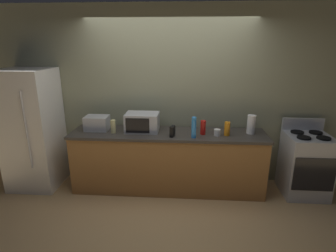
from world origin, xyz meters
The scene contains 14 objects.
ground_plane centered at (0.00, 0.00, 0.00)m, with size 8.00×8.00×0.00m, color tan.
back_wall centered at (0.00, 0.81, 1.35)m, with size 6.40×0.10×2.70m, color gray.
counter_run centered at (0.00, 0.40, 0.45)m, with size 2.84×0.64×0.90m.
refrigerator centered at (-2.05, 0.40, 0.90)m, with size 0.72×0.73×1.80m.
stove_range centered at (2.00, 0.40, 0.46)m, with size 0.60×0.61×1.08m.
microwave centered at (-0.38, 0.45, 1.04)m, with size 0.48×0.35×0.27m.
toaster_oven centered at (-1.07, 0.46, 1.01)m, with size 0.34×0.26×0.21m, color #B7BABF.
paper_towel_roll centered at (1.19, 0.45, 1.04)m, with size 0.12×0.12×0.27m, color white.
cordless_phone centered at (0.07, 0.23, 0.98)m, with size 0.05×0.11×0.15m, color black.
bottle_spray_cleaner centered at (0.37, 0.21, 1.05)m, with size 0.07×0.07×0.29m, color #338CE5.
bottle_dish_soap centered at (0.84, 0.34, 1.00)m, with size 0.08×0.08×0.20m, color orange.
bottle_vinegar centered at (-0.79, 0.33, 1.00)m, with size 0.07×0.07×0.19m, color beige.
bottle_hot_sauce centered at (0.50, 0.36, 1.00)m, with size 0.08×0.08×0.20m, color red.
mug_white centered at (0.70, 0.32, 0.95)m, with size 0.09×0.09×0.09m, color white.
Camera 1 is at (0.27, -3.34, 2.15)m, focal length 29.08 mm.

